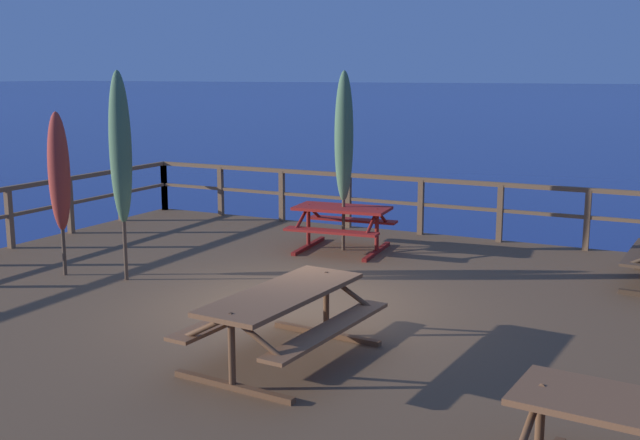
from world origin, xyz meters
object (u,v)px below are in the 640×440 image
picnic_table_mid_right (342,219)px  patio_umbrella_short_front (344,138)px  picnic_table_back_right (637,434)px  patio_umbrella_tall_mid_right (120,149)px  patio_umbrella_short_mid (59,172)px  picnic_table_mid_left (283,310)px

picnic_table_mid_right → patio_umbrella_short_front: patio_umbrella_short_front is taller
picnic_table_back_right → patio_umbrella_short_front: size_ratio=0.59×
picnic_table_mid_right → patio_umbrella_tall_mid_right: 4.05m
picnic_table_mid_right → patio_umbrella_tall_mid_right: patio_umbrella_tall_mid_right is taller
patio_umbrella_short_front → patio_umbrella_tall_mid_right: 3.83m
patio_umbrella_short_mid → patio_umbrella_tall_mid_right: 1.10m
picnic_table_mid_right → patio_umbrella_tall_mid_right: size_ratio=0.57×
picnic_table_back_right → patio_umbrella_short_front: (-5.24, 6.46, 1.40)m
picnic_table_back_right → patio_umbrella_tall_mid_right: bearing=156.1°
picnic_table_mid_right → patio_umbrella_short_mid: 4.69m
patio_umbrella_short_mid → patio_umbrella_short_front: bearing=48.1°
picnic_table_mid_left → patio_umbrella_short_mid: (-4.72, 1.64, 1.01)m
picnic_table_mid_right → patio_umbrella_short_front: size_ratio=0.57×
picnic_table_mid_left → patio_umbrella_short_mid: patio_umbrella_short_mid is taller
patio_umbrella_tall_mid_right → patio_umbrella_short_mid: bearing=-168.8°
patio_umbrella_short_front → patio_umbrella_tall_mid_right: bearing=-122.6°
picnic_table_mid_right → picnic_table_back_right: bearing=-50.8°
picnic_table_mid_right → picnic_table_mid_left: size_ratio=0.77×
patio_umbrella_short_front → patio_umbrella_tall_mid_right: (-2.06, -3.22, -0.00)m
patio_umbrella_short_mid → patio_umbrella_tall_mid_right: patio_umbrella_tall_mid_right is taller
picnic_table_mid_left → picnic_table_mid_right: bearing=108.2°
picnic_table_back_right → patio_umbrella_tall_mid_right: (-7.30, 3.24, 1.40)m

